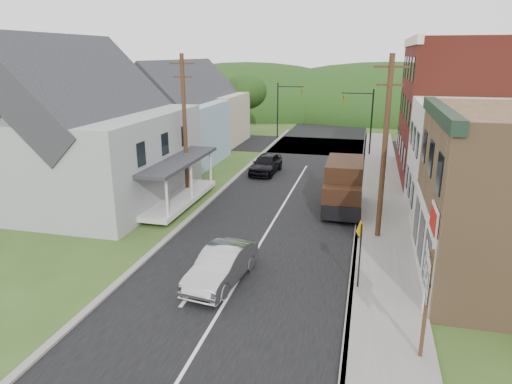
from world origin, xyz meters
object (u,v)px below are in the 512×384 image
Objects in this scene: delivery_van at (344,186)px; dark_sedan at (266,164)px; warning_sign at (360,245)px; route_sign_cluster at (426,289)px; silver_sedan at (222,266)px.

dark_sedan is at bearing 129.87° from delivery_van.
warning_sign reaches higher than dark_sedan.
route_sign_cluster reaches higher than dark_sedan.
delivery_van is at bearing 120.78° from warning_sign.
warning_sign is (5.37, 0.71, 1.21)m from silver_sedan.
warning_sign reaches higher than delivery_van.
route_sign_cluster is (3.15, -13.55, 0.94)m from delivery_van.
route_sign_cluster is 4.43m from warning_sign.
dark_sedan is 1.28× the size of route_sign_cluster.
route_sign_cluster is at bearing -62.04° from dark_sedan.
delivery_van is at bearing -45.84° from dark_sedan.
silver_sedan is 0.84× the size of delivery_van.
route_sign_cluster is at bearing -39.60° from warning_sign.
silver_sedan is 1.26× the size of route_sign_cluster.
warning_sign is at bearing 14.91° from silver_sedan.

